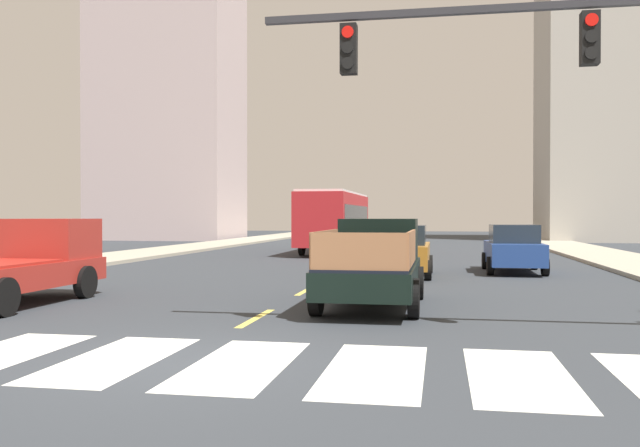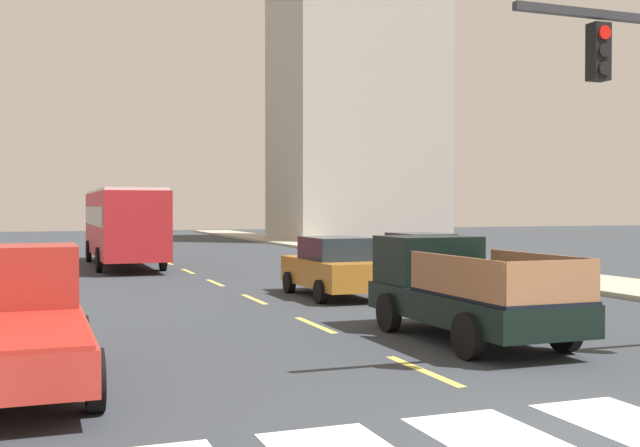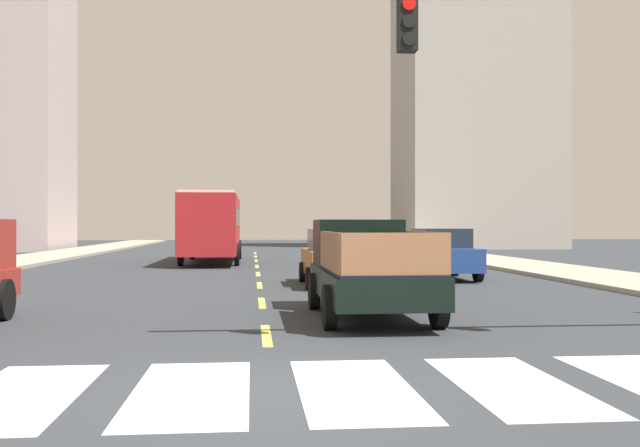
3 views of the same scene
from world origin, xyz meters
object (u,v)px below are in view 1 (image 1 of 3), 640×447
(city_bus, at_px, (335,217))
(sedan_near_left, at_px, (402,251))
(pickup_stakebed, at_px, (374,264))
(pickup_dark, at_px, (23,263))
(sedan_mid, at_px, (513,248))

(city_bus, relative_size, sedan_near_left, 2.45)
(pickup_stakebed, relative_size, sedan_near_left, 1.18)
(pickup_dark, relative_size, sedan_near_left, 1.18)
(pickup_dark, distance_m, sedan_mid, 16.20)
(sedan_mid, bearing_deg, city_bus, 123.60)
(sedan_near_left, bearing_deg, city_bus, 105.37)
(sedan_mid, relative_size, sedan_near_left, 1.00)
(sedan_mid, bearing_deg, sedan_near_left, -152.33)
(pickup_stakebed, bearing_deg, sedan_mid, 64.20)
(pickup_dark, xyz_separation_m, sedan_mid, (12.17, 10.69, -0.06))
(pickup_dark, bearing_deg, sedan_near_left, 45.37)
(pickup_dark, bearing_deg, city_bus, 79.98)
(pickup_stakebed, height_order, sedan_near_left, pickup_stakebed)
(pickup_stakebed, bearing_deg, sedan_near_left, 85.75)
(pickup_stakebed, xyz_separation_m, pickup_dark, (-8.10, -1.20, -0.02))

